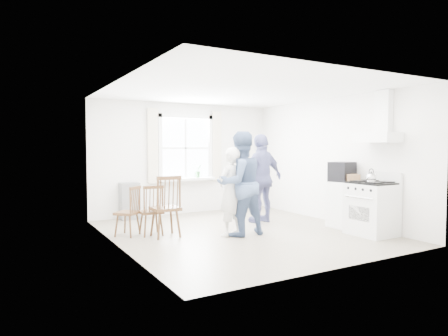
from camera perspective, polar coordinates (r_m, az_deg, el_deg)
room_shell at (r=7.31m, az=2.45°, el=0.87°), size 4.62×5.12×2.64m
window_assembly at (r=9.47m, az=-5.46°, el=2.33°), size 1.88×0.24×1.70m
range_hood at (r=7.68m, az=21.33°, el=5.25°), size 0.45×0.76×0.94m
shelf_unit at (r=8.95m, az=-13.34°, el=-4.61°), size 0.40×0.30×0.80m
gas_stove at (r=7.62m, az=20.36°, el=-5.39°), size 0.68×0.76×1.12m
kettle at (r=7.41m, az=20.28°, el=-1.33°), size 0.18×0.18×0.25m
low_cabinet at (r=8.14m, az=16.88°, el=-5.05°), size 0.50×0.55×0.90m
stereo_stack at (r=8.10m, az=16.50°, el=-0.52°), size 0.49×0.46×0.38m
cardboard_box at (r=7.96m, az=17.87°, el=-1.41°), size 0.30×0.26×0.16m
windsor_chair_a at (r=6.96m, az=-8.06°, el=-4.51°), size 0.47×0.46×1.09m
windsor_chair_b at (r=7.17m, az=-10.18°, el=-5.21°), size 0.40×0.39×0.91m
windsor_chair_c at (r=7.25m, az=-12.99°, el=-5.23°), size 0.52×0.52×0.89m
person_left at (r=7.05m, az=0.92°, el=-3.42°), size 0.73×0.73×1.57m
person_mid at (r=7.08m, az=2.30°, el=-2.25°), size 0.93×0.93×1.85m
person_right at (r=8.34m, az=5.44°, el=-1.48°), size 1.25×1.25×1.84m
potted_plant at (r=9.52m, az=-3.69°, el=-0.41°), size 0.23×0.23×0.31m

